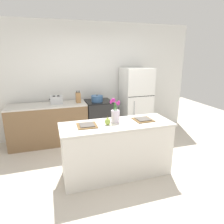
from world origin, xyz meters
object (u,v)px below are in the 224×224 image
object	(u,v)px
stove_range	(99,119)
plate_setting_left	(87,125)
pear_figurine	(108,121)
plate_setting_right	(143,119)
cooking_pot	(97,99)
flower_vase	(115,114)
knife_block	(78,98)
toaster	(56,100)
refrigerator	(136,102)

from	to	relation	value
stove_range	plate_setting_left	size ratio (longest dim) A/B	2.93
pear_figurine	plate_setting_right	distance (m)	0.64
plate_setting_right	cooking_pot	bearing A→B (deg)	105.26
flower_vase	knife_block	xyz separation A→B (m)	(-0.37, 1.53, -0.01)
toaster	cooking_pot	world-z (taller)	toaster
knife_block	toaster	bearing A→B (deg)	176.03
toaster	knife_block	size ratio (longest dim) A/B	1.04
refrigerator	plate_setting_left	world-z (taller)	refrigerator
plate_setting_left	cooking_pot	world-z (taller)	cooking_pot
pear_figurine	toaster	distance (m)	1.79
refrigerator	knife_block	world-z (taller)	refrigerator
toaster	cooking_pot	distance (m)	0.91
refrigerator	plate_setting_left	bearing A→B (deg)	-134.12
plate_setting_left	knife_block	size ratio (longest dim) A/B	1.16
cooking_pot	plate_setting_right	bearing A→B (deg)	-74.74
knife_block	cooking_pot	bearing A→B (deg)	-3.65
plate_setting_right	toaster	bearing A→B (deg)	129.65
flower_vase	pear_figurine	world-z (taller)	flower_vase
refrigerator	toaster	world-z (taller)	refrigerator
refrigerator	toaster	distance (m)	1.91
stove_range	plate_setting_right	distance (m)	1.68
toaster	cooking_pot	size ratio (longest dim) A/B	1.03
refrigerator	plate_setting_right	distance (m)	1.68
plate_setting_left	toaster	xyz separation A→B (m)	(-0.38, 1.60, 0.08)
pear_figurine	cooking_pot	size ratio (longest dim) A/B	0.54
flower_vase	plate_setting_right	world-z (taller)	flower_vase
pear_figurine	plate_setting_left	distance (m)	0.33
plate_setting_right	toaster	distance (m)	2.08
toaster	plate_setting_left	bearing A→B (deg)	-76.76
plate_setting_right	toaster	size ratio (longest dim) A/B	1.12
flower_vase	cooking_pot	size ratio (longest dim) A/B	1.49
toaster	knife_block	xyz separation A→B (m)	(0.48, -0.03, 0.03)
stove_range	plate_setting_right	world-z (taller)	plate_setting_right
plate_setting_right	knife_block	distance (m)	1.79
cooking_pot	knife_block	distance (m)	0.43
cooking_pot	knife_block	size ratio (longest dim) A/B	1.01
pear_figurine	knife_block	world-z (taller)	knife_block
flower_vase	plate_setting_left	distance (m)	0.49
refrigerator	pear_figurine	distance (m)	2.02
toaster	knife_block	world-z (taller)	knife_block
plate_setting_left	plate_setting_right	distance (m)	0.95
flower_vase	plate_setting_right	size ratio (longest dim) A/B	1.30
flower_vase	toaster	bearing A→B (deg)	118.49
stove_range	knife_block	size ratio (longest dim) A/B	3.38
toaster	cooking_pot	xyz separation A→B (m)	(0.91, -0.06, -0.02)
stove_range	toaster	bearing A→B (deg)	178.23
flower_vase	plate_setting_left	xyz separation A→B (m)	(-0.47, -0.04, -0.12)
stove_range	toaster	distance (m)	1.10
toaster	cooking_pot	bearing A→B (deg)	-3.82
refrigerator	knife_block	bearing A→B (deg)	-179.82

